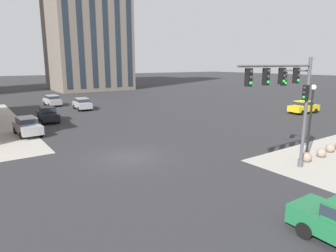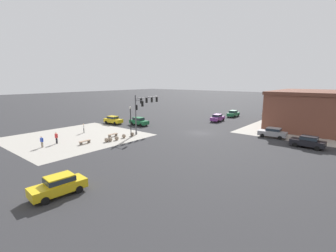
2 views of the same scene
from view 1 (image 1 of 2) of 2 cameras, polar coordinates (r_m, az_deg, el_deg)
ground_plane at (r=21.01m, az=-7.68°, el=-6.08°), size 320.00×320.00×0.00m
traffic_signal_main at (r=18.63m, az=22.70°, el=5.87°), size 6.46×2.09×6.90m
bollard_sphere_curb_a at (r=21.91m, az=25.42°, el=-5.52°), size 0.66×0.66×0.66m
bollard_sphere_curb_b at (r=23.44m, az=27.74°, el=-4.64°), size 0.66×0.66×0.66m
bollard_sphere_curb_c at (r=25.02m, az=29.08°, el=-3.78°), size 0.66×0.66×0.66m
street_lamp_corner_near at (r=21.91m, az=26.10°, el=2.29°), size 0.36×0.36×5.15m
car_main_northbound_near at (r=30.00m, az=-25.76°, el=0.13°), size 2.07×4.49×1.68m
car_main_northbound_far at (r=36.01m, az=-22.38°, el=2.25°), size 2.06×4.48×1.68m
car_main_southbound_near at (r=43.83m, az=-16.40°, el=4.28°), size 2.14×4.52×1.68m
car_main_mid at (r=42.86m, az=24.94°, el=3.47°), size 4.53×2.17×1.68m
car_cross_far at (r=49.31m, az=-21.65°, el=4.74°), size 2.01×4.46×1.68m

